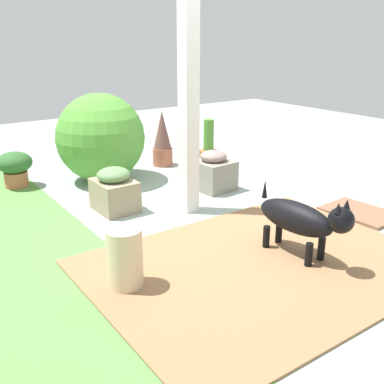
{
  "coord_description": "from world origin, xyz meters",
  "views": [
    {
      "loc": [
        -2.99,
        2.34,
        1.57
      ],
      "look_at": [
        0.09,
        0.17,
        0.28
      ],
      "focal_mm": 42.49,
      "sensor_mm": 36.0,
      "label": 1
    }
  ],
  "objects": [
    {
      "name": "porch_pillar",
      "position": [
        0.33,
        0.04,
        1.12
      ],
      "size": [
        0.14,
        0.14,
        2.24
      ],
      "primitive_type": "cube",
      "color": "white",
      "rests_on": "ground"
    },
    {
      "name": "ground_plane",
      "position": [
        0.0,
        0.0,
        0.0
      ],
      "size": [
        12.0,
        12.0,
        0.0
      ],
      "primitive_type": "plane",
      "color": "#95A39A"
    },
    {
      "name": "terracotta_pot_spiky",
      "position": [
        1.83,
        -0.59,
        0.33
      ],
      "size": [
        0.25,
        0.25,
        0.7
      ],
      "color": "#A95842",
      "rests_on": "ground"
    },
    {
      "name": "stone_planter_nearest",
      "position": [
        0.7,
        -0.53,
        0.19
      ],
      "size": [
        0.43,
        0.4,
        0.43
      ],
      "color": "gray",
      "rests_on": "ground"
    },
    {
      "name": "round_shrub",
      "position": [
        1.68,
        0.3,
        0.49
      ],
      "size": [
        0.99,
        0.99,
        0.99
      ],
      "primitive_type": "sphere",
      "color": "#509436",
      "rests_on": "ground"
    },
    {
      "name": "terracotta_pot_broad",
      "position": [
        2.0,
        1.18,
        0.23
      ],
      "size": [
        0.38,
        0.38,
        0.39
      ],
      "color": "#B46144",
      "rests_on": "ground"
    },
    {
      "name": "ceramic_urn",
      "position": [
        -0.59,
        1.18,
        0.21
      ],
      "size": [
        0.24,
        0.24,
        0.42
      ],
      "primitive_type": "cylinder",
      "color": "beige",
      "rests_on": "ground"
    },
    {
      "name": "terracotta_pot_tall",
      "position": [
        1.36,
        -0.97,
        0.22
      ],
      "size": [
        0.23,
        0.23,
        0.62
      ],
      "color": "#A05D31",
      "rests_on": "ground"
    },
    {
      "name": "stone_planter_mid",
      "position": [
        0.73,
        0.61,
        0.2
      ],
      "size": [
        0.43,
        0.34,
        0.42
      ],
      "color": "gray",
      "rests_on": "ground"
    },
    {
      "name": "brick_path",
      "position": [
        -0.88,
        0.25,
        0.01
      ],
      "size": [
        1.8,
        2.4,
        0.02
      ],
      "primitive_type": "cube",
      "color": "#916945",
      "rests_on": "ground"
    },
    {
      "name": "doormat",
      "position": [
        -0.67,
        -1.21,
        0.01
      ],
      "size": [
        0.66,
        0.51,
        0.03
      ],
      "primitive_type": "cube",
      "rotation": [
        0.0,
        0.0,
        0.07
      ],
      "color": "brown",
      "rests_on": "ground"
    },
    {
      "name": "dog",
      "position": [
        -0.95,
        -0.07,
        0.31
      ],
      "size": [
        0.79,
        0.27,
        0.54
      ],
      "color": "black",
      "rests_on": "ground"
    }
  ]
}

